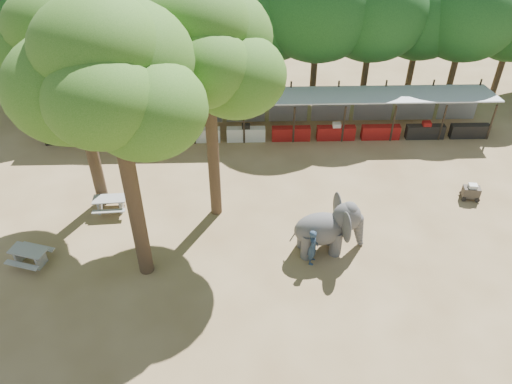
{
  "coord_description": "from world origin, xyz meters",
  "views": [
    {
      "loc": [
        -1.52,
        -13.78,
        16.48
      ],
      "look_at": [
        -1.0,
        5.0,
        2.0
      ],
      "focal_mm": 35.0,
      "sensor_mm": 36.0,
      "label": 1
    }
  ],
  "objects_px": {
    "elephant": "(329,227)",
    "picnic_table_far": "(110,203)",
    "yard_tree_back": "(204,50)",
    "handler": "(313,247)",
    "yard_tree_center": "(108,78)",
    "cart_back": "(471,192)",
    "picnic_table_near": "(29,255)",
    "yard_tree_left": "(66,51)"
  },
  "relations": [
    {
      "from": "handler",
      "to": "cart_back",
      "type": "distance_m",
      "value": 9.98
    },
    {
      "from": "yard_tree_left",
      "to": "yard_tree_back",
      "type": "distance_m",
      "value": 6.09
    },
    {
      "from": "elephant",
      "to": "yard_tree_left",
      "type": "bearing_deg",
      "value": 153.51
    },
    {
      "from": "yard_tree_back",
      "to": "picnic_table_near",
      "type": "bearing_deg",
      "value": -156.0
    },
    {
      "from": "yard_tree_left",
      "to": "handler",
      "type": "relative_size",
      "value": 5.94
    },
    {
      "from": "yard_tree_back",
      "to": "elephant",
      "type": "height_order",
      "value": "yard_tree_back"
    },
    {
      "from": "yard_tree_center",
      "to": "cart_back",
      "type": "bearing_deg",
      "value": 15.32
    },
    {
      "from": "yard_tree_center",
      "to": "picnic_table_far",
      "type": "distance_m",
      "value": 9.84
    },
    {
      "from": "picnic_table_far",
      "to": "elephant",
      "type": "bearing_deg",
      "value": -19.63
    },
    {
      "from": "yard_tree_center",
      "to": "picnic_table_near",
      "type": "xyz_separation_m",
      "value": [
        -5.16,
        0.37,
        -8.67
      ]
    },
    {
      "from": "yard_tree_left",
      "to": "handler",
      "type": "height_order",
      "value": "yard_tree_left"
    },
    {
      "from": "picnic_table_near",
      "to": "cart_back",
      "type": "relative_size",
      "value": 1.96
    },
    {
      "from": "yard_tree_center",
      "to": "handler",
      "type": "bearing_deg",
      "value": 0.74
    },
    {
      "from": "yard_tree_center",
      "to": "cart_back",
      "type": "distance_m",
      "value": 19.26
    },
    {
      "from": "picnic_table_near",
      "to": "picnic_table_far",
      "type": "height_order",
      "value": "picnic_table_near"
    },
    {
      "from": "cart_back",
      "to": "elephant",
      "type": "bearing_deg",
      "value": -147.39
    },
    {
      "from": "yard_tree_back",
      "to": "picnic_table_near",
      "type": "relative_size",
      "value": 5.65
    },
    {
      "from": "yard_tree_left",
      "to": "yard_tree_back",
      "type": "xyz_separation_m",
      "value": [
        6.0,
        -1.0,
        0.34
      ]
    },
    {
      "from": "elephant",
      "to": "cart_back",
      "type": "distance_m",
      "value": 8.91
    },
    {
      "from": "picnic_table_far",
      "to": "cart_back",
      "type": "xyz_separation_m",
      "value": [
        18.84,
        0.49,
        -0.08
      ]
    },
    {
      "from": "cart_back",
      "to": "picnic_table_far",
      "type": "bearing_deg",
      "value": -169.69
    },
    {
      "from": "elephant",
      "to": "picnic_table_far",
      "type": "relative_size",
      "value": 2.03
    },
    {
      "from": "elephant",
      "to": "picnic_table_far",
      "type": "xyz_separation_m",
      "value": [
        -10.72,
        3.08,
        -0.78
      ]
    },
    {
      "from": "yard_tree_left",
      "to": "picnic_table_near",
      "type": "xyz_separation_m",
      "value": [
        -2.16,
        -4.63,
        -7.66
      ]
    },
    {
      "from": "cart_back",
      "to": "picnic_table_near",
      "type": "bearing_deg",
      "value": -160.33
    },
    {
      "from": "cart_back",
      "to": "yard_tree_left",
      "type": "bearing_deg",
      "value": -172.56
    },
    {
      "from": "handler",
      "to": "picnic_table_far",
      "type": "distance_m",
      "value": 10.66
    },
    {
      "from": "yard_tree_left",
      "to": "yard_tree_center",
      "type": "distance_m",
      "value": 5.92
    },
    {
      "from": "yard_tree_center",
      "to": "picnic_table_near",
      "type": "relative_size",
      "value": 5.99
    },
    {
      "from": "handler",
      "to": "picnic_table_far",
      "type": "height_order",
      "value": "handler"
    },
    {
      "from": "picnic_table_near",
      "to": "picnic_table_far",
      "type": "relative_size",
      "value": 1.17
    },
    {
      "from": "yard_tree_back",
      "to": "elephant",
      "type": "distance_m",
      "value": 9.54
    },
    {
      "from": "picnic_table_near",
      "to": "elephant",
      "type": "bearing_deg",
      "value": 19.58
    },
    {
      "from": "cart_back",
      "to": "handler",
      "type": "bearing_deg",
      "value": -144.8
    },
    {
      "from": "elephant",
      "to": "cart_back",
      "type": "height_order",
      "value": "elephant"
    },
    {
      "from": "yard_tree_back",
      "to": "handler",
      "type": "height_order",
      "value": "yard_tree_back"
    },
    {
      "from": "handler",
      "to": "picnic_table_near",
      "type": "relative_size",
      "value": 0.92
    },
    {
      "from": "yard_tree_center",
      "to": "picnic_table_near",
      "type": "distance_m",
      "value": 10.1
    },
    {
      "from": "elephant",
      "to": "yard_tree_center",
      "type": "bearing_deg",
      "value": 179.45
    },
    {
      "from": "yard_tree_left",
      "to": "cart_back",
      "type": "height_order",
      "value": "yard_tree_left"
    },
    {
      "from": "yard_tree_left",
      "to": "picnic_table_near",
      "type": "distance_m",
      "value": 9.21
    },
    {
      "from": "yard_tree_back",
      "to": "handler",
      "type": "bearing_deg",
      "value": -40.25
    }
  ]
}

